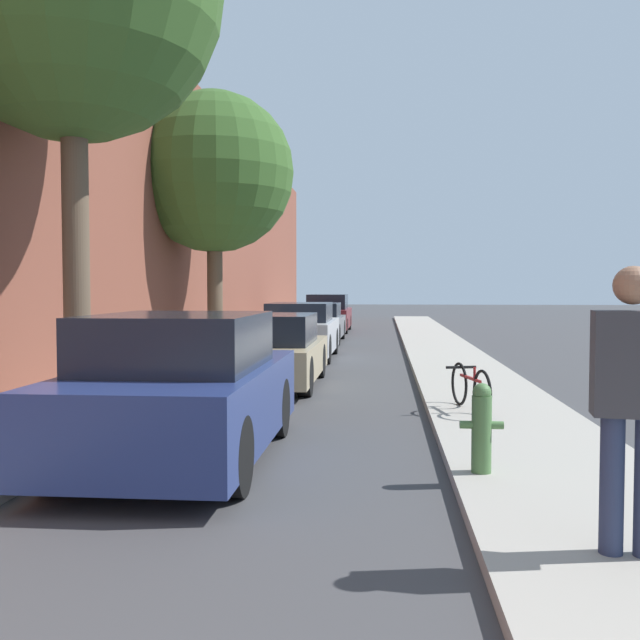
{
  "coord_description": "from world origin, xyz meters",
  "views": [
    {
      "loc": [
        1.27,
        0.14,
        1.81
      ],
      "look_at": [
        0.35,
        10.43,
        1.34
      ],
      "focal_mm": 39.61,
      "sensor_mm": 36.0,
      "label": 1
    }
  ],
  "objects_px": {
    "parked_car_navy": "(183,391)",
    "parked_car_grey": "(316,323)",
    "parked_car_silver": "(301,332)",
    "street_tree_far": "(214,173)",
    "parked_car_champagne": "(270,352)",
    "bicycle": "(470,387)",
    "pedestrian": "(631,392)",
    "parked_car_maroon": "(328,314)",
    "fire_hydrant": "(482,427)"
  },
  "relations": [
    {
      "from": "street_tree_far",
      "to": "pedestrian",
      "type": "distance_m",
      "value": 14.16
    },
    {
      "from": "parked_car_silver",
      "to": "parked_car_grey",
      "type": "bearing_deg",
      "value": 91.38
    },
    {
      "from": "parked_car_champagne",
      "to": "parked_car_maroon",
      "type": "height_order",
      "value": "parked_car_maroon"
    },
    {
      "from": "parked_car_champagne",
      "to": "parked_car_navy",
      "type": "bearing_deg",
      "value": -90.02
    },
    {
      "from": "parked_car_silver",
      "to": "fire_hydrant",
      "type": "height_order",
      "value": "parked_car_silver"
    },
    {
      "from": "parked_car_champagne",
      "to": "parked_car_maroon",
      "type": "bearing_deg",
      "value": 90.65
    },
    {
      "from": "parked_car_navy",
      "to": "pedestrian",
      "type": "bearing_deg",
      "value": -35.58
    },
    {
      "from": "parked_car_navy",
      "to": "parked_car_champagne",
      "type": "height_order",
      "value": "parked_car_navy"
    },
    {
      "from": "parked_car_grey",
      "to": "street_tree_far",
      "type": "distance_m",
      "value": 7.72
    },
    {
      "from": "parked_car_champagne",
      "to": "bicycle",
      "type": "relative_size",
      "value": 2.73
    },
    {
      "from": "parked_car_silver",
      "to": "bicycle",
      "type": "bearing_deg",
      "value": -67.76
    },
    {
      "from": "parked_car_navy",
      "to": "parked_car_silver",
      "type": "height_order",
      "value": "parked_car_navy"
    },
    {
      "from": "parked_car_champagne",
      "to": "fire_hydrant",
      "type": "distance_m",
      "value": 6.97
    },
    {
      "from": "fire_hydrant",
      "to": "pedestrian",
      "type": "relative_size",
      "value": 0.45
    },
    {
      "from": "parked_car_champagne",
      "to": "street_tree_far",
      "type": "distance_m",
      "value": 6.17
    },
    {
      "from": "parked_car_navy",
      "to": "parked_car_grey",
      "type": "height_order",
      "value": "parked_car_navy"
    },
    {
      "from": "parked_car_champagne",
      "to": "parked_car_grey",
      "type": "relative_size",
      "value": 0.94
    },
    {
      "from": "parked_car_maroon",
      "to": "street_tree_far",
      "type": "bearing_deg",
      "value": -98.98
    },
    {
      "from": "street_tree_far",
      "to": "pedestrian",
      "type": "xyz_separation_m",
      "value": [
        5.68,
        -12.5,
        -3.45
      ]
    },
    {
      "from": "parked_car_grey",
      "to": "bicycle",
      "type": "bearing_deg",
      "value": -75.88
    },
    {
      "from": "parked_car_silver",
      "to": "street_tree_far",
      "type": "relative_size",
      "value": 0.64
    },
    {
      "from": "parked_car_champagne",
      "to": "parked_car_grey",
      "type": "xyz_separation_m",
      "value": [
        -0.15,
        10.61,
        -0.0
      ]
    },
    {
      "from": "parked_car_navy",
      "to": "pedestrian",
      "type": "distance_m",
      "value": 4.48
    },
    {
      "from": "parked_car_silver",
      "to": "pedestrian",
      "type": "height_order",
      "value": "pedestrian"
    },
    {
      "from": "parked_car_navy",
      "to": "fire_hydrant",
      "type": "relative_size",
      "value": 4.87
    },
    {
      "from": "parked_car_navy",
      "to": "bicycle",
      "type": "xyz_separation_m",
      "value": [
        3.27,
        2.63,
        -0.29
      ]
    },
    {
      "from": "parked_car_grey",
      "to": "fire_hydrant",
      "type": "relative_size",
      "value": 5.27
    },
    {
      "from": "parked_car_maroon",
      "to": "street_tree_far",
      "type": "height_order",
      "value": "street_tree_far"
    },
    {
      "from": "parked_car_navy",
      "to": "street_tree_far",
      "type": "xyz_separation_m",
      "value": [
        -2.05,
        9.91,
        3.87
      ]
    },
    {
      "from": "parked_car_navy",
      "to": "parked_car_grey",
      "type": "distance_m",
      "value": 16.25
    },
    {
      "from": "parked_car_silver",
      "to": "parked_car_grey",
      "type": "height_order",
      "value": "parked_car_silver"
    },
    {
      "from": "parked_car_maroon",
      "to": "street_tree_far",
      "type": "relative_size",
      "value": 0.7
    },
    {
      "from": "pedestrian",
      "to": "bicycle",
      "type": "xyz_separation_m",
      "value": [
        -0.36,
        5.23,
        -0.71
      ]
    },
    {
      "from": "parked_car_grey",
      "to": "parked_car_champagne",
      "type": "bearing_deg",
      "value": -89.17
    },
    {
      "from": "parked_car_navy",
      "to": "parked_car_silver",
      "type": "distance_m",
      "value": 10.68
    },
    {
      "from": "parked_car_silver",
      "to": "parked_car_maroon",
      "type": "relative_size",
      "value": 0.92
    },
    {
      "from": "parked_car_grey",
      "to": "street_tree_far",
      "type": "bearing_deg",
      "value": -106.65
    },
    {
      "from": "fire_hydrant",
      "to": "bicycle",
      "type": "height_order",
      "value": "fire_hydrant"
    },
    {
      "from": "parked_car_maroon",
      "to": "bicycle",
      "type": "bearing_deg",
      "value": -79.75
    },
    {
      "from": "parked_car_champagne",
      "to": "parked_car_grey",
      "type": "distance_m",
      "value": 10.61
    },
    {
      "from": "fire_hydrant",
      "to": "pedestrian",
      "type": "xyz_separation_m",
      "value": [
        0.65,
        -1.94,
        0.61
      ]
    },
    {
      "from": "parked_car_grey",
      "to": "pedestrian",
      "type": "bearing_deg",
      "value": -78.65
    },
    {
      "from": "parked_car_maroon",
      "to": "parked_car_grey",
      "type": "bearing_deg",
      "value": -89.71
    },
    {
      "from": "parked_car_maroon",
      "to": "bicycle",
      "type": "xyz_separation_m",
      "value": [
        3.45,
        -19.1,
        -0.28
      ]
    },
    {
      "from": "parked_car_maroon",
      "to": "pedestrian",
      "type": "distance_m",
      "value": 24.63
    },
    {
      "from": "parked_car_champagne",
      "to": "pedestrian",
      "type": "height_order",
      "value": "pedestrian"
    },
    {
      "from": "bicycle",
      "to": "parked_car_silver",
      "type": "bearing_deg",
      "value": 99.05
    },
    {
      "from": "parked_car_navy",
      "to": "pedestrian",
      "type": "relative_size",
      "value": 2.19
    },
    {
      "from": "parked_car_navy",
      "to": "pedestrian",
      "type": "height_order",
      "value": "pedestrian"
    },
    {
      "from": "parked_car_silver",
      "to": "parked_car_maroon",
      "type": "distance_m",
      "value": 11.06
    }
  ]
}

